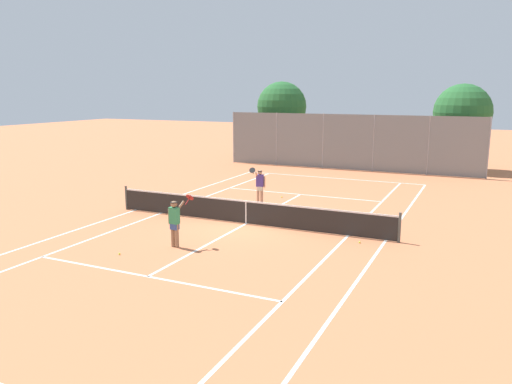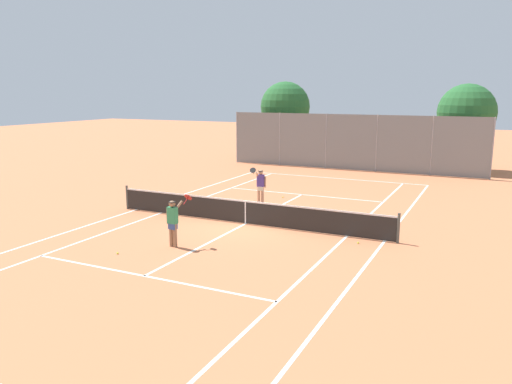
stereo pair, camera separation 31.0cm
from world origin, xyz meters
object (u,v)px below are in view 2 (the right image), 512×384
Objects in this scene: loose_tennis_ball_1 at (283,197)px; tennis_net at (245,211)px; tree_behind_left at (286,108)px; player_near_side at (173,220)px; player_far_left at (260,184)px; loose_tennis_ball_2 at (358,243)px; loose_tennis_ball_4 at (118,253)px; tree_behind_right at (464,114)px; loose_tennis_ball_3 at (365,213)px.

tennis_net is at bearing -83.75° from loose_tennis_ball_1.
tennis_net is 19.43m from tree_behind_left.
player_far_left is at bearing 91.36° from player_near_side.
loose_tennis_ball_1 is 0.01× the size of tree_behind_left.
player_far_left is at bearing 105.98° from tennis_net.
tree_behind_left reaches higher than loose_tennis_ball_2.
loose_tennis_ball_1 is at bearing 82.13° from loose_tennis_ball_4.
loose_tennis_ball_2 is (5.31, -5.94, 0.00)m from loose_tennis_ball_1.
tree_behind_right is (6.71, 18.42, 3.22)m from tennis_net.
tennis_net is at bearing 68.75° from loose_tennis_ball_4.
player_far_left is 26.88× the size of loose_tennis_ball_3.
tennis_net is 2.02× the size of tree_behind_left.
loose_tennis_ball_2 is at bearing -95.92° from tree_behind_right.
player_near_side reaches higher than loose_tennis_ball_3.
player_far_left is at bearing -72.06° from tree_behind_left.
tree_behind_left reaches higher than loose_tennis_ball_3.
player_near_side is 23.57m from tree_behind_right.
loose_tennis_ball_2 is 0.01× the size of tree_behind_right.
tennis_net is 181.82× the size of loose_tennis_ball_1.
tennis_net is at bearing -110.02° from tree_behind_right.
tree_behind_right is at bearing 62.46° from player_far_left.
player_far_left is 26.88× the size of loose_tennis_ball_2.
player_far_left reaches higher than loose_tennis_ball_3.
player_near_side is 2.08m from loose_tennis_ball_4.
loose_tennis_ball_2 is (5.76, -4.26, -0.89)m from player_far_left.
tree_behind_right is at bearing 61.03° from loose_tennis_ball_1.
loose_tennis_ball_2 and loose_tennis_ball_4 have the same top height.
loose_tennis_ball_3 is (4.77, 7.38, -0.89)m from player_near_side.
loose_tennis_ball_4 is (-1.45, -10.46, 0.00)m from loose_tennis_ball_1.
tennis_net is 3.84m from player_near_side.
loose_tennis_ball_4 is at bearing -80.92° from tree_behind_left.
loose_tennis_ball_3 is (3.92, 3.66, -0.48)m from tennis_net.
tennis_net is 6.76× the size of player_far_left.
loose_tennis_ball_4 is at bearing -128.41° from player_near_side.
loose_tennis_ball_1 is (0.28, 8.98, -0.89)m from player_near_side.
tree_behind_right is at bearing 69.70° from loose_tennis_ball_4.
tennis_net reaches higher than loose_tennis_ball_3.
loose_tennis_ball_4 is at bearing -111.25° from tennis_net.
loose_tennis_ball_2 is at bearing 33.78° from loose_tennis_ball_4.
tennis_net is 5.60m from loose_tennis_ball_4.
loose_tennis_ball_3 is 0.01× the size of tree_behind_right.
tree_behind_right is at bearing 79.27° from loose_tennis_ball_3.
loose_tennis_ball_3 is at bearing 100.63° from loose_tennis_ball_2.
loose_tennis_ball_2 is (5.58, 3.04, -0.89)m from player_near_side.
player_far_left is 26.88× the size of loose_tennis_ball_1.
loose_tennis_ball_1 is 15.50m from tree_behind_right.
tree_behind_right is (8.74, 23.62, 3.70)m from loose_tennis_ball_4.
tennis_net is 181.82× the size of loose_tennis_ball_4.
tree_behind_left is (-5.19, 12.97, 3.94)m from loose_tennis_ball_1.
loose_tennis_ball_2 is 1.00× the size of loose_tennis_ball_3.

